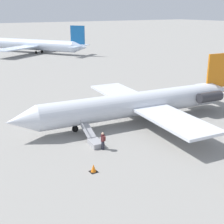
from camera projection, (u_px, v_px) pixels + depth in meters
The scene contains 6 objects.
ground_plane at pixel (135, 121), 37.11m from camera, with size 600.00×600.00×0.00m, color gray.
airplane_main at pixel (142, 103), 36.83m from camera, with size 29.88×22.53×7.33m.
airplane_far_center at pixel (32, 44), 95.48m from camera, with size 27.74×34.99×8.44m.
boarding_stairs at pixel (94, 141), 30.75m from camera, with size 1.45×4.11×1.79m.
passenger at pixel (103, 140), 29.37m from camera, with size 0.36×0.55×1.74m.
traffic_cone_near_stairs at pixel (93, 168), 25.49m from camera, with size 0.62×0.62×0.68m.
Camera 1 is at (21.08, 27.94, 12.67)m, focal length 50.00 mm.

